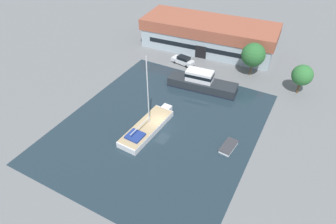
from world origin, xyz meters
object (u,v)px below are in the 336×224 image
(quay_tree_by_water, at_px, (302,75))
(parked_car, at_px, (183,60))
(quay_tree_near_building, at_px, (253,55))
(small_dinghy, at_px, (229,147))
(motor_cruiser, at_px, (202,82))
(warehouse_building, at_px, (209,35))
(sailboat_moored, at_px, (147,127))

(quay_tree_by_water, distance_m, parked_car, 22.77)
(quay_tree_near_building, distance_m, small_dinghy, 21.75)
(quay_tree_near_building, height_order, quay_tree_by_water, quay_tree_near_building)
(motor_cruiser, bearing_deg, quay_tree_near_building, -41.86)
(warehouse_building, height_order, motor_cruiser, warehouse_building)
(quay_tree_near_building, bearing_deg, sailboat_moored, -111.09)
(quay_tree_near_building, bearing_deg, warehouse_building, 149.19)
(quay_tree_near_building, distance_m, quay_tree_by_water, 9.45)
(quay_tree_by_water, relative_size, sailboat_moored, 0.44)
(quay_tree_near_building, distance_m, parked_car, 14.01)
(warehouse_building, distance_m, small_dinghy, 31.93)
(small_dinghy, bearing_deg, warehouse_building, -56.54)
(parked_car, bearing_deg, quay_tree_near_building, -71.22)
(parked_car, bearing_deg, sailboat_moored, -159.21)
(quay_tree_near_building, xyz_separation_m, small_dinghy, (3.15, -21.13, -4.08))
(quay_tree_by_water, height_order, parked_car, quay_tree_by_water)
(quay_tree_near_building, relative_size, sailboat_moored, 0.54)
(warehouse_building, distance_m, sailboat_moored, 30.59)
(quay_tree_by_water, height_order, small_dinghy, quay_tree_by_water)
(parked_car, relative_size, small_dinghy, 1.40)
(sailboat_moored, distance_m, small_dinghy, 12.38)
(parked_car, xyz_separation_m, small_dinghy, (16.53, -18.85, -0.59))
(quay_tree_near_building, height_order, sailboat_moored, sailboat_moored)
(warehouse_building, xyz_separation_m, sailboat_moored, (2.69, -30.37, -2.57))
(parked_car, bearing_deg, quay_tree_by_water, -80.02)
(small_dinghy, bearing_deg, sailboat_moored, 16.11)
(parked_car, xyz_separation_m, motor_cruiser, (6.93, -6.51, 0.40))
(quay_tree_near_building, relative_size, quay_tree_by_water, 1.21)
(motor_cruiser, distance_m, small_dinghy, 15.67)
(sailboat_moored, xyz_separation_m, motor_cruiser, (2.57, 14.60, 0.66))
(warehouse_building, xyz_separation_m, quay_tree_near_building, (11.71, -6.98, 1.18))
(quay_tree_by_water, bearing_deg, small_dinghy, -107.55)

